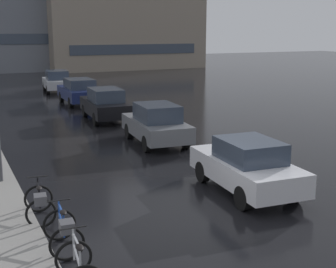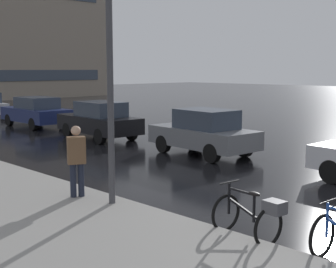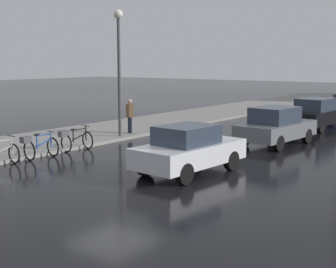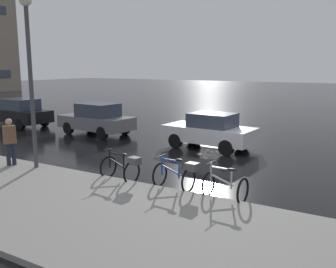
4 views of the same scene
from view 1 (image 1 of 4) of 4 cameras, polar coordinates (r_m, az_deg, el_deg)
ground_plane at (r=11.72m, az=3.46°, el=-10.34°), size 140.00×140.00×0.00m
bicycle_nearest at (r=8.83m, az=-10.83°, el=-15.80°), size 0.79×1.12×1.01m
bicycle_second at (r=10.11m, az=-12.58°, el=-11.47°), size 0.82×1.36×0.98m
bicycle_third at (r=11.79m, az=-15.36°, el=-8.14°), size 0.86×1.40×0.98m
car_white at (r=13.53m, az=9.59°, el=-3.83°), size 2.05×4.07×1.55m
car_grey at (r=19.05m, az=-1.44°, el=1.25°), size 2.17×4.20×1.64m
car_black at (r=24.28m, az=-7.65°, el=3.63°), size 2.10×4.40×1.64m
car_navy at (r=29.86m, az=-10.76°, el=5.16°), size 2.01×4.40×1.58m
car_silver at (r=36.11m, az=-13.38°, el=6.30°), size 2.18×4.05×1.60m
building_facade_side at (r=58.01m, az=-5.80°, el=14.60°), size 18.34×9.33×13.27m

